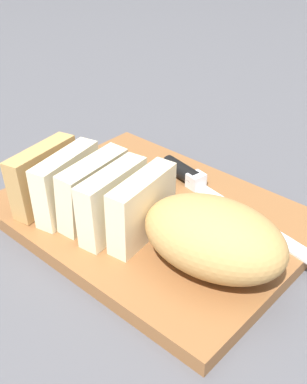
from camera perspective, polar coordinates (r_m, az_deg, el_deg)
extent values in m
plane|color=#4C4C51|center=(0.64, 0.00, -3.71)|extent=(3.00, 3.00, 0.00)
cube|color=brown|center=(0.63, 0.00, -3.01)|extent=(0.40, 0.30, 0.02)
ellipsoid|color=tan|center=(0.52, 7.16, -5.36)|extent=(0.18, 0.13, 0.08)
cube|color=beige|center=(0.56, -1.34, -1.89)|extent=(0.04, 0.11, 0.08)
cube|color=beige|center=(0.58, -4.79, -1.15)|extent=(0.04, 0.11, 0.08)
cube|color=beige|center=(0.60, -7.18, 0.23)|extent=(0.04, 0.11, 0.08)
cube|color=beige|center=(0.62, -10.18, 0.95)|extent=(0.05, 0.11, 0.08)
cube|color=tan|center=(0.64, -12.81, 1.76)|extent=(0.05, 0.11, 0.08)
cube|color=silver|center=(0.62, 11.20, -3.18)|extent=(0.20, 0.06, 0.00)
cylinder|color=black|center=(0.69, 3.30, 2.54)|extent=(0.07, 0.04, 0.02)
cube|color=silver|center=(0.67, 5.05, 1.37)|extent=(0.02, 0.03, 0.02)
sphere|color=tan|center=(0.60, 2.31, -3.92)|extent=(0.01, 0.01, 0.01)
sphere|color=tan|center=(0.58, -3.10, -4.97)|extent=(0.01, 0.01, 0.01)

